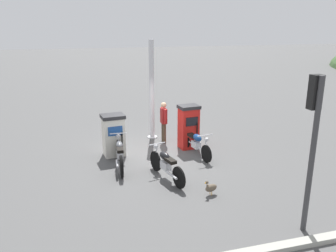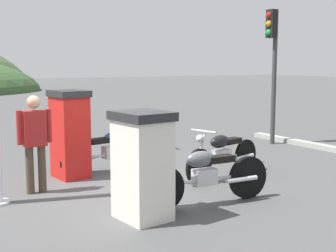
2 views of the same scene
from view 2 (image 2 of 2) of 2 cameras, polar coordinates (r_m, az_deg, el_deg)
ground_plane at (r=7.89m, az=-6.38°, el=-8.05°), size 120.00×120.00×0.00m
fuel_pump_near at (r=6.39m, az=-3.13°, el=-4.76°), size 0.72×0.84×1.49m
fuel_pump_far at (r=8.88m, az=-11.89°, el=-0.91°), size 0.65×0.79×1.64m
motorcycle_near_pump at (r=7.07m, az=4.66°, el=-6.00°), size 2.18×0.57×0.98m
motorcycle_far_pump at (r=9.24m, az=-7.00°, el=-2.83°), size 2.11×0.56×0.94m
motorcycle_extra at (r=8.75m, az=6.70°, el=-3.28°), size 2.01×0.68×0.96m
attendant_person at (r=7.93m, az=-15.98°, el=-1.39°), size 0.57×0.22×1.62m
wandering_duck at (r=10.32m, az=9.47°, el=-3.13°), size 0.28×0.45×0.46m
roadside_traffic_light at (r=12.54m, az=12.69°, el=8.73°), size 0.38×0.24×3.50m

